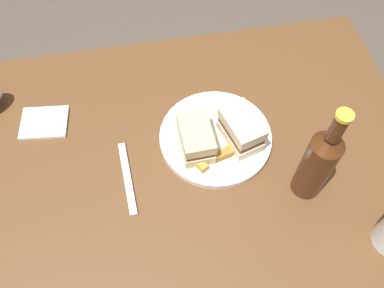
{
  "coord_description": "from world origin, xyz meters",
  "views": [
    {
      "loc": [
        0.02,
        0.43,
        1.5
      ],
      "look_at": [
        -0.06,
        -0.02,
        0.74
      ],
      "focal_mm": 36.9,
      "sensor_mm": 36.0,
      "label": 1
    }
  ],
  "objects": [
    {
      "name": "ground_plane",
      "position": [
        0.0,
        0.0,
        0.0
      ],
      "size": [
        6.0,
        6.0,
        0.0
      ],
      "primitive_type": "plane",
      "color": "#4C4238"
    },
    {
      "name": "dining_table",
      "position": [
        0.0,
        0.0,
        0.36
      ],
      "size": [
        1.18,
        0.78,
        0.71
      ],
      "primitive_type": "cube",
      "color": "brown",
      "rests_on": "ground"
    },
    {
      "name": "plate",
      "position": [
        -0.12,
        -0.04,
        0.72
      ],
      "size": [
        0.26,
        0.26,
        0.02
      ],
      "primitive_type": "cylinder",
      "color": "silver",
      "rests_on": "dining_table"
    },
    {
      "name": "sandwich_half_left",
      "position": [
        -0.07,
        -0.02,
        0.76
      ],
      "size": [
        0.07,
        0.11,
        0.07
      ],
      "color": "#CCB284",
      "rests_on": "plate"
    },
    {
      "name": "sandwich_half_right",
      "position": [
        -0.17,
        -0.02,
        0.77
      ],
      "size": [
        0.09,
        0.12,
        0.07
      ],
      "color": "beige",
      "rests_on": "plate"
    },
    {
      "name": "potato_wedge_front",
      "position": [
        -0.15,
        -0.0,
        0.74
      ],
      "size": [
        0.06,
        0.05,
        0.02
      ],
      "primitive_type": "cube",
      "rotation": [
        0.0,
        0.0,
        3.74
      ],
      "color": "#B77F33",
      "rests_on": "plate"
    },
    {
      "name": "potato_wedge_middle",
      "position": [
        -0.06,
        0.02,
        0.74
      ],
      "size": [
        0.04,
        0.06,
        0.02
      ],
      "primitive_type": "cube",
      "rotation": [
        0.0,
        0.0,
        2.09
      ],
      "color": "gold",
      "rests_on": "plate"
    },
    {
      "name": "potato_wedge_back",
      "position": [
        -0.12,
        0.02,
        0.74
      ],
      "size": [
        0.04,
        0.03,
        0.02
      ],
      "primitive_type": "cube",
      "rotation": [
        0.0,
        0.0,
        0.24
      ],
      "color": "#AD702D",
      "rests_on": "plate"
    },
    {
      "name": "cider_bottle",
      "position": [
        -0.29,
        0.11,
        0.82
      ],
      "size": [
        0.06,
        0.06,
        0.27
      ],
      "color": "#47230F",
      "rests_on": "dining_table"
    },
    {
      "name": "napkin",
      "position": [
        0.28,
        -0.16,
        0.72
      ],
      "size": [
        0.12,
        0.1,
        0.01
      ],
      "primitive_type": "cube",
      "rotation": [
        0.0,
        0.0,
        -0.11
      ],
      "color": "white",
      "rests_on": "dining_table"
    },
    {
      "name": "fork",
      "position": [
        0.09,
        0.02,
        0.72
      ],
      "size": [
        0.03,
        0.18,
        0.01
      ],
      "primitive_type": "cube",
      "rotation": [
        0.0,
        0.0,
        4.77
      ],
      "color": "silver",
      "rests_on": "dining_table"
    }
  ]
}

